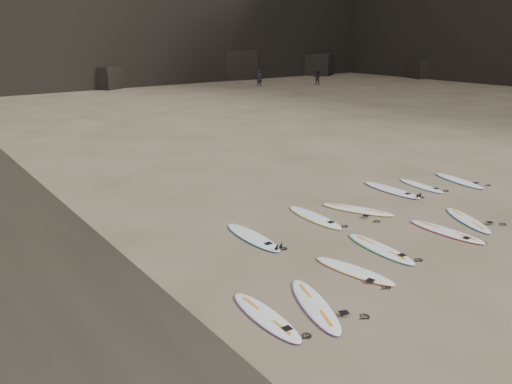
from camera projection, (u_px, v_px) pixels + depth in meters
The scene contains 15 objects.
ground at pixel (404, 241), 14.68m from camera, with size 240.00×240.00×0.00m, color #897559.
surfboard_0 at pixel (315, 305), 11.19m from camera, with size 0.60×2.48×0.09m, color white.
surfboard_1 at pixel (354, 271), 12.80m from camera, with size 0.56×2.33×0.08m, color white.
surfboard_2 at pixel (380, 248), 14.10m from camera, with size 0.60×2.48×0.09m, color white.
surfboard_3 at pixel (446, 231), 15.29m from camera, with size 0.60×2.49×0.09m, color white.
surfboard_4 at pixel (468, 220), 16.22m from camera, with size 0.57×2.36×0.08m, color white.
surfboard_5 at pixel (253, 237), 14.88m from camera, with size 0.63×2.60×0.09m, color white.
surfboard_6 at pixel (314, 217), 16.47m from camera, with size 0.61×2.55×0.09m, color white.
surfboard_7 at pixel (357, 209), 17.17m from camera, with size 0.61×2.54×0.09m, color white.
surfboard_8 at pixel (391, 190), 19.27m from camera, with size 0.65×2.69×0.10m, color white.
surfboard_9 at pixel (421, 186), 19.81m from camera, with size 0.53×2.21×0.08m, color white.
surfboard_10 at pixel (459, 180), 20.49m from camera, with size 0.60×2.51×0.09m, color white.
surfboard_11 at pixel (266, 316), 10.75m from camera, with size 0.57×2.39×0.09m, color white.
person_a at pixel (260, 78), 54.93m from camera, with size 0.68×0.44×1.86m, color black.
person_b at pixel (317, 77), 57.00m from camera, with size 0.79×0.62×1.63m, color black.
Camera 1 is at (-11.60, -8.20, 5.91)m, focal length 35.00 mm.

